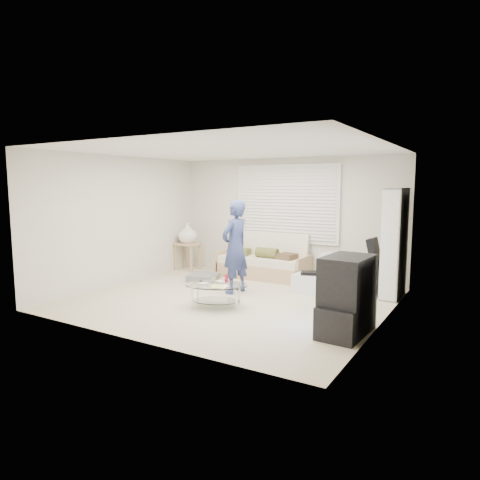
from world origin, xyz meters
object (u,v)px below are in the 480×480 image
Objects in this scene: tv_unit at (347,296)px; coffee_table at (216,289)px; bookshelf at (394,243)px; futon_sofa at (264,263)px.

tv_unit is 2.15m from coffee_table.
futon_sofa is at bearing 174.11° from bookshelf.
coffee_table is at bearing 176.05° from tv_unit.
tv_unit is (2.54, -2.52, 0.19)m from futon_sofa.
bookshelf is 2.29m from tv_unit.
bookshelf reaches higher than futon_sofa.
tv_unit reaches higher than coffee_table.
tv_unit is 0.88× the size of coffee_table.
bookshelf is 1.61× the size of coffee_table.
tv_unit is at bearing -93.19° from bookshelf.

